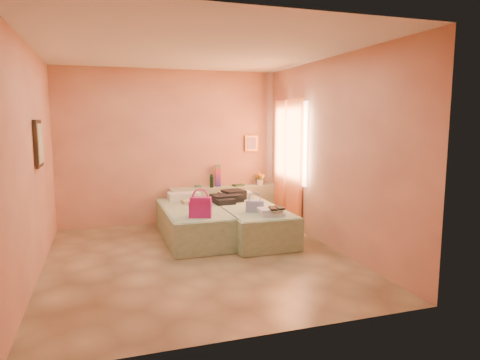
{
  "coord_description": "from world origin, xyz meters",
  "views": [
    {
      "loc": [
        -1.2,
        -5.58,
        1.9
      ],
      "look_at": [
        0.88,
        0.85,
        0.95
      ],
      "focal_mm": 32.0,
      "sensor_mm": 36.0,
      "label": 1
    }
  ],
  "objects_px": {
    "headboard_ledge": "(225,203)",
    "towel_stack": "(271,212)",
    "blue_handbag": "(255,206)",
    "bed_left": "(193,223)",
    "green_book": "(238,185)",
    "flower_vase": "(260,178)",
    "magenta_handbag": "(200,207)",
    "water_bottle": "(212,181)",
    "bed_right": "(250,222)"
  },
  "relations": [
    {
      "from": "bed_left",
      "to": "blue_handbag",
      "type": "xyz_separation_m",
      "value": [
        0.84,
        -0.6,
        0.34
      ]
    },
    {
      "from": "water_bottle",
      "to": "magenta_handbag",
      "type": "distance_m",
      "value": 1.79
    },
    {
      "from": "headboard_ledge",
      "to": "bed_left",
      "type": "relative_size",
      "value": 1.02
    },
    {
      "from": "green_book",
      "to": "magenta_handbag",
      "type": "bearing_deg",
      "value": -135.4
    },
    {
      "from": "bed_left",
      "to": "water_bottle",
      "type": "xyz_separation_m",
      "value": [
        0.56,
        1.0,
        0.52
      ]
    },
    {
      "from": "blue_handbag",
      "to": "green_book",
      "type": "bearing_deg",
      "value": 104.77
    },
    {
      "from": "magenta_handbag",
      "to": "towel_stack",
      "type": "relative_size",
      "value": 0.9
    },
    {
      "from": "magenta_handbag",
      "to": "towel_stack",
      "type": "height_order",
      "value": "magenta_handbag"
    },
    {
      "from": "blue_handbag",
      "to": "towel_stack",
      "type": "distance_m",
      "value": 0.33
    },
    {
      "from": "blue_handbag",
      "to": "towel_stack",
      "type": "xyz_separation_m",
      "value": [
        0.16,
        -0.28,
        -0.04
      ]
    },
    {
      "from": "headboard_ledge",
      "to": "towel_stack",
      "type": "xyz_separation_m",
      "value": [
        0.17,
        -1.93,
        0.23
      ]
    },
    {
      "from": "water_bottle",
      "to": "flower_vase",
      "type": "relative_size",
      "value": 0.84
    },
    {
      "from": "headboard_ledge",
      "to": "magenta_handbag",
      "type": "distance_m",
      "value": 1.96
    },
    {
      "from": "magenta_handbag",
      "to": "bed_left",
      "type": "bearing_deg",
      "value": 107.53
    },
    {
      "from": "bed_left",
      "to": "flower_vase",
      "type": "height_order",
      "value": "flower_vase"
    },
    {
      "from": "headboard_ledge",
      "to": "flower_vase",
      "type": "bearing_deg",
      "value": -1.57
    },
    {
      "from": "water_bottle",
      "to": "towel_stack",
      "type": "xyz_separation_m",
      "value": [
        0.44,
        -1.88,
        -0.22
      ]
    },
    {
      "from": "headboard_ledge",
      "to": "magenta_handbag",
      "type": "relative_size",
      "value": 6.49
    },
    {
      "from": "towel_stack",
      "to": "water_bottle",
      "type": "bearing_deg",
      "value": 103.01
    },
    {
      "from": "bed_left",
      "to": "bed_right",
      "type": "height_order",
      "value": "same"
    },
    {
      "from": "water_bottle",
      "to": "headboard_ledge",
      "type": "bearing_deg",
      "value": 10.14
    },
    {
      "from": "flower_vase",
      "to": "green_book",
      "type": "bearing_deg",
      "value": -178.95
    },
    {
      "from": "bed_left",
      "to": "magenta_handbag",
      "type": "bearing_deg",
      "value": -92.5
    },
    {
      "from": "bed_left",
      "to": "green_book",
      "type": "distance_m",
      "value": 1.55
    },
    {
      "from": "flower_vase",
      "to": "blue_handbag",
      "type": "bearing_deg",
      "value": -113.14
    },
    {
      "from": "green_book",
      "to": "flower_vase",
      "type": "relative_size",
      "value": 0.72
    },
    {
      "from": "headboard_ledge",
      "to": "water_bottle",
      "type": "xyz_separation_m",
      "value": [
        -0.26,
        -0.05,
        0.44
      ]
    },
    {
      "from": "water_bottle",
      "to": "magenta_handbag",
      "type": "bearing_deg",
      "value": -109.4
    },
    {
      "from": "green_book",
      "to": "towel_stack",
      "type": "relative_size",
      "value": 0.58
    },
    {
      "from": "headboard_ledge",
      "to": "bed_right",
      "type": "xyz_separation_m",
      "value": [
        0.08,
        -1.26,
        -0.08
      ]
    },
    {
      "from": "headboard_ledge",
      "to": "water_bottle",
      "type": "height_order",
      "value": "water_bottle"
    },
    {
      "from": "headboard_ledge",
      "to": "green_book",
      "type": "relative_size",
      "value": 10.11
    },
    {
      "from": "bed_right",
      "to": "blue_handbag",
      "type": "xyz_separation_m",
      "value": [
        -0.06,
        -0.39,
        0.34
      ]
    },
    {
      "from": "flower_vase",
      "to": "magenta_handbag",
      "type": "xyz_separation_m",
      "value": [
        -1.56,
        -1.71,
        -0.14
      ]
    },
    {
      "from": "bed_right",
      "to": "blue_handbag",
      "type": "bearing_deg",
      "value": -98.98
    },
    {
      "from": "magenta_handbag",
      "to": "blue_handbag",
      "type": "bearing_deg",
      "value": 25.43
    },
    {
      "from": "blue_handbag",
      "to": "towel_stack",
      "type": "bearing_deg",
      "value": -36.7
    },
    {
      "from": "water_bottle",
      "to": "flower_vase",
      "type": "xyz_separation_m",
      "value": [
        0.97,
        0.03,
        0.02
      ]
    },
    {
      "from": "water_bottle",
      "to": "flower_vase",
      "type": "distance_m",
      "value": 0.97
    },
    {
      "from": "headboard_ledge",
      "to": "green_book",
      "type": "bearing_deg",
      "value": -5.89
    },
    {
      "from": "magenta_handbag",
      "to": "towel_stack",
      "type": "distance_m",
      "value": 1.05
    },
    {
      "from": "headboard_ledge",
      "to": "bed_right",
      "type": "bearing_deg",
      "value": -86.51
    },
    {
      "from": "bed_left",
      "to": "green_book",
      "type": "height_order",
      "value": "green_book"
    },
    {
      "from": "bed_right",
      "to": "water_bottle",
      "type": "distance_m",
      "value": 1.36
    },
    {
      "from": "towel_stack",
      "to": "magenta_handbag",
      "type": "bearing_deg",
      "value": 168.99
    },
    {
      "from": "headboard_ledge",
      "to": "green_book",
      "type": "distance_m",
      "value": 0.43
    },
    {
      "from": "headboard_ledge",
      "to": "magenta_handbag",
      "type": "xyz_separation_m",
      "value": [
        -0.85,
        -1.73,
        0.32
      ]
    },
    {
      "from": "bed_left",
      "to": "magenta_handbag",
      "type": "height_order",
      "value": "magenta_handbag"
    },
    {
      "from": "flower_vase",
      "to": "bed_left",
      "type": "bearing_deg",
      "value": -146.1
    },
    {
      "from": "flower_vase",
      "to": "blue_handbag",
      "type": "relative_size",
      "value": 1.03
    }
  ]
}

